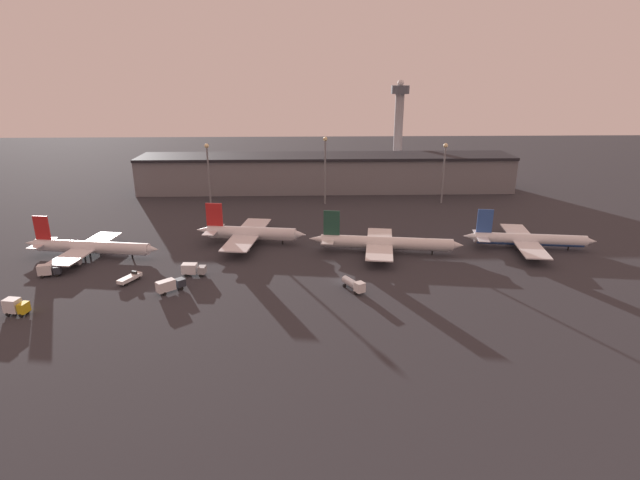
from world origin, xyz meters
TOP-DOWN VIEW (x-y plane):
  - ground at (0.00, 0.00)m, footprint 600.00×600.00m
  - terminal_building at (0.00, 104.06)m, footprint 168.30×22.49m
  - airplane_0 at (-73.99, 19.81)m, footprint 42.14×29.86m
  - airplane_1 at (-27.65, 30.45)m, footprint 36.06×34.57m
  - airplane_2 at (13.89, 20.36)m, footprint 46.62×30.48m
  - airplane_3 at (58.95, 22.51)m, footprint 40.17×33.77m
  - service_vehicle_0 at (1.97, -6.82)m, footprint 5.62×7.68m
  - service_vehicle_1 at (-79.22, 4.86)m, footprint 5.94×3.28m
  - service_vehicle_2 at (-75.95, -17.34)m, footprint 5.54×3.46m
  - service_vehicle_3 at (-44.09, -6.14)m, footprint 6.85×6.46m
  - service_vehicle_4 at (-56.16, 0.37)m, footprint 4.98×7.31m
  - service_vehicle_5 at (-40.47, 4.24)m, footprint 6.43×2.89m
  - lamp_post_0 at (-48.83, 79.23)m, footprint 1.80×1.80m
  - lamp_post_1 at (-1.62, 79.23)m, footprint 1.80×1.80m
  - lamp_post_2 at (47.07, 79.23)m, footprint 1.80×1.80m
  - control_tower at (38.29, 136.62)m, footprint 9.00×9.00m

SIDE VIEW (x-z plane):
  - ground at x=0.00m, z-range 0.00..0.00m
  - service_vehicle_4 at x=-56.16m, z-range -0.07..2.41m
  - service_vehicle_0 at x=1.97m, z-range 0.14..3.30m
  - service_vehicle_3 at x=-44.09m, z-range 0.20..3.56m
  - service_vehicle_5 at x=-40.47m, z-range 0.19..3.57m
  - service_vehicle_1 at x=-79.22m, z-range 0.18..3.59m
  - service_vehicle_2 at x=-75.95m, z-range 0.16..4.01m
  - airplane_3 at x=58.95m, z-range -3.12..9.13m
  - airplane_0 at x=-73.99m, z-range -3.05..9.08m
  - airplane_2 at x=13.89m, z-range -3.22..9.52m
  - airplane_1 at x=-27.65m, z-range -3.06..9.86m
  - terminal_building at x=0.00m, z-range 0.05..16.34m
  - lamp_post_2 at x=47.07m, z-range 3.39..28.21m
  - lamp_post_0 at x=-48.83m, z-range 3.41..28.55m
  - lamp_post_1 at x=-1.62m, z-range 3.53..31.15m
  - control_tower at x=38.29m, z-range 3.68..51.92m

